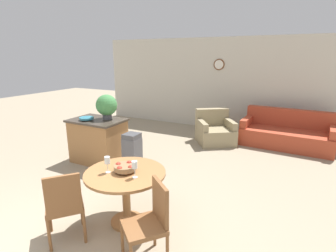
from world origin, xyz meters
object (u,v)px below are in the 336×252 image
(dining_chair_near_left, at_px, (64,203))
(fruit_bowl, at_px, (125,167))
(wine_glass_right, at_px, (135,165))
(potted_plant, at_px, (107,106))
(teal_bowl, at_px, (87,118))
(wine_glass_left, at_px, (107,161))
(trash_bin, at_px, (132,153))
(dining_chair_near_right, at_px, (150,219))
(couch, at_px, (286,134))
(kitchen_island, at_px, (98,140))
(armchair, at_px, (215,132))
(dining_table, at_px, (126,184))

(dining_chair_near_left, distance_m, fruit_bowl, 0.81)
(wine_glass_right, distance_m, potted_plant, 2.51)
(dining_chair_near_left, height_order, fruit_bowl, dining_chair_near_left)
(teal_bowl, bearing_deg, fruit_bowl, -34.98)
(wine_glass_left, distance_m, trash_bin, 1.71)
(dining_chair_near_right, relative_size, trash_bin, 1.19)
(couch, bearing_deg, wine_glass_right, -105.30)
(wine_glass_right, xyz_separation_m, kitchen_island, (-1.99, 1.57, -0.44))
(fruit_bowl, bearing_deg, potted_plant, 134.98)
(kitchen_island, distance_m, teal_bowl, 0.53)
(dining_chair_near_right, bearing_deg, armchair, -41.75)
(teal_bowl, xyz_separation_m, potted_plant, (0.30, 0.28, 0.24))
(trash_bin, height_order, armchair, armchair)
(dining_chair_near_left, xyz_separation_m, dining_chair_near_right, (1.05, 0.19, 0.00))
(dining_table, bearing_deg, potted_plant, 135.01)
(dining_chair_near_right, relative_size, fruit_bowl, 3.24)
(wine_glass_right, bearing_deg, fruit_bowl, 160.06)
(dining_table, bearing_deg, trash_bin, 121.86)
(kitchen_island, relative_size, armchair, 0.90)
(wine_glass_left, relative_size, couch, 0.10)
(dining_table, height_order, fruit_bowl, fruit_bowl)
(fruit_bowl, xyz_separation_m, kitchen_island, (-1.79, 1.49, -0.35))
(fruit_bowl, distance_m, potted_plant, 2.33)
(dining_chair_near_right, height_order, couch, dining_chair_near_right)
(fruit_bowl, xyz_separation_m, wine_glass_right, (0.20, -0.07, 0.10))
(dining_chair_near_right, bearing_deg, trash_bin, -10.55)
(dining_chair_near_right, distance_m, potted_plant, 3.12)
(dining_chair_near_left, distance_m, armchair, 4.47)
(trash_bin, bearing_deg, armchair, 70.32)
(wine_glass_right, relative_size, armchair, 0.18)
(dining_table, relative_size, armchair, 0.86)
(potted_plant, bearing_deg, armchair, 53.19)
(potted_plant, bearing_deg, couch, 39.73)
(dining_chair_near_right, bearing_deg, wine_glass_left, 18.75)
(dining_chair_near_right, distance_m, teal_bowl, 3.14)
(wine_glass_left, xyz_separation_m, couch, (1.86, 4.48, -0.60))
(trash_bin, distance_m, armchair, 2.59)
(wine_glass_right, distance_m, teal_bowl, 2.56)
(wine_glass_right, xyz_separation_m, teal_bowl, (-2.13, 1.42, 0.05))
(wine_glass_left, height_order, trash_bin, wine_glass_left)
(dining_chair_near_right, distance_m, couch, 4.91)
(teal_bowl, distance_m, armchair, 3.21)
(fruit_bowl, relative_size, wine_glass_right, 1.32)
(fruit_bowl, bearing_deg, couch, 69.00)
(trash_bin, xyz_separation_m, armchair, (0.87, 2.44, -0.09))
(dining_table, xyz_separation_m, teal_bowl, (-1.93, 1.35, 0.38))
(dining_chair_near_left, height_order, kitchen_island, same)
(dining_chair_near_right, height_order, kitchen_island, same)
(dining_chair_near_left, xyz_separation_m, fruit_bowl, (0.43, 0.62, 0.30))
(fruit_bowl, distance_m, armchair, 3.85)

